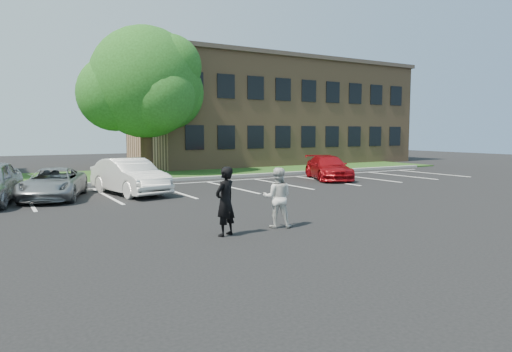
% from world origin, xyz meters
% --- Properties ---
extents(ground_plane, '(90.00, 90.00, 0.00)m').
position_xyz_m(ground_plane, '(0.00, 0.00, 0.00)').
color(ground_plane, black).
rests_on(ground_plane, ground).
extents(curb, '(40.00, 0.30, 0.15)m').
position_xyz_m(curb, '(0.00, 12.00, 0.07)').
color(curb, gray).
rests_on(curb, ground).
extents(grass_strip, '(44.00, 8.00, 0.08)m').
position_xyz_m(grass_strip, '(0.00, 16.00, 0.04)').
color(grass_strip, '#103F0F').
rests_on(grass_strip, ground).
extents(stall_lines, '(34.00, 5.36, 0.01)m').
position_xyz_m(stall_lines, '(1.40, 8.95, 0.01)').
color(stall_lines, silver).
rests_on(stall_lines, ground).
extents(office_building, '(22.40, 10.40, 8.30)m').
position_xyz_m(office_building, '(14.00, 21.99, 4.16)').
color(office_building, '#8C6A49').
rests_on(office_building, ground).
extents(tree, '(7.80, 7.20, 8.80)m').
position_xyz_m(tree, '(1.55, 16.60, 5.35)').
color(tree, black).
rests_on(tree, ground).
extents(man_black_suit, '(0.74, 0.64, 1.72)m').
position_xyz_m(man_black_suit, '(-1.88, -0.69, 0.86)').
color(man_black_suit, black).
rests_on(man_black_suit, ground).
extents(man_white_shirt, '(0.99, 0.94, 1.61)m').
position_xyz_m(man_white_shirt, '(-0.22, -0.50, 0.81)').
color(man_white_shirt, silver).
rests_on(man_white_shirt, ground).
extents(car_silver_minivan, '(3.21, 4.64, 1.18)m').
position_xyz_m(car_silver_minivan, '(-4.73, 8.22, 0.59)').
color(car_silver_minivan, '#95989C').
rests_on(car_silver_minivan, ground).
extents(car_white_sedan, '(2.38, 4.67, 1.47)m').
position_xyz_m(car_white_sedan, '(-1.85, 8.06, 0.73)').
color(car_white_sedan, silver).
rests_on(car_white_sedan, ground).
extents(car_red_compact, '(3.33, 4.71, 1.27)m').
position_xyz_m(car_red_compact, '(8.95, 8.49, 0.63)').
color(car_red_compact, maroon).
rests_on(car_red_compact, ground).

